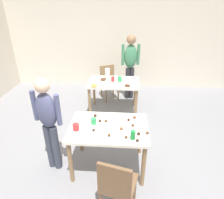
# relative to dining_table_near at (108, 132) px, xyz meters

# --- Properties ---
(ground_plane) EXTENTS (6.40, 6.40, 0.00)m
(ground_plane) POSITION_rel_dining_table_near_xyz_m (0.04, 0.17, -0.65)
(ground_plane) COLOR gray
(wall_back) EXTENTS (6.40, 0.10, 2.60)m
(wall_back) POSITION_rel_dining_table_near_xyz_m (0.04, 3.37, 0.65)
(wall_back) COLOR beige
(wall_back) RESTS_ON ground_plane
(dining_table_near) EXTENTS (1.13, 0.80, 0.75)m
(dining_table_near) POSITION_rel_dining_table_near_xyz_m (0.00, 0.00, 0.00)
(dining_table_near) COLOR silver
(dining_table_near) RESTS_ON ground_plane
(dining_table_far) EXTENTS (1.12, 0.75, 0.75)m
(dining_table_far) POSITION_rel_dining_table_near_xyz_m (-0.04, 1.73, -0.00)
(dining_table_far) COLOR silver
(dining_table_far) RESTS_ON ground_plane
(chair_near_table) EXTENTS (0.49, 0.49, 0.87)m
(chair_near_table) POSITION_rel_dining_table_near_xyz_m (0.16, -0.77, -0.15)
(chair_near_table) COLOR brown
(chair_near_table) RESTS_ON ground_plane
(chair_far_table) EXTENTS (0.54, 0.54, 0.87)m
(chair_far_table) POSITION_rel_dining_table_near_xyz_m (-0.21, 2.45, -0.15)
(chair_far_table) COLOR olive
(chair_far_table) RESTS_ON ground_plane
(person_girl_near) EXTENTS (0.45, 0.28, 1.50)m
(person_girl_near) POSITION_rel_dining_table_near_xyz_m (-0.84, -0.07, 0.25)
(person_girl_near) COLOR #383D4C
(person_girl_near) RESTS_ON ground_plane
(person_adult_far) EXTENTS (0.46, 0.25, 1.64)m
(person_adult_far) POSITION_rel_dining_table_near_xyz_m (0.33, 2.47, 0.35)
(person_adult_far) COLOR #28282D
(person_adult_far) RESTS_ON ground_plane
(mixing_bowl) EXTENTS (0.21, 0.21, 0.07)m
(mixing_bowl) POSITION_rel_dining_table_near_xyz_m (0.12, 0.16, 0.14)
(mixing_bowl) COLOR white
(mixing_bowl) RESTS_ON dining_table_near
(soda_can) EXTENTS (0.07, 0.07, 0.12)m
(soda_can) POSITION_rel_dining_table_near_xyz_m (0.34, -0.26, 0.16)
(soda_can) COLOR #198438
(soda_can) RESTS_ON dining_table_near
(fork_near) EXTENTS (0.17, 0.02, 0.01)m
(fork_near) POSITION_rel_dining_table_near_xyz_m (-0.06, -0.04, 0.11)
(fork_near) COLOR silver
(fork_near) RESTS_ON dining_table_near
(cup_near_0) EXTENTS (0.07, 0.07, 0.09)m
(cup_near_0) POSITION_rel_dining_table_near_xyz_m (-0.22, 0.06, 0.15)
(cup_near_0) COLOR green
(cup_near_0) RESTS_ON dining_table_near
(cup_near_1) EXTENTS (0.09, 0.09, 0.10)m
(cup_near_1) POSITION_rel_dining_table_near_xyz_m (-0.44, -0.11, 0.15)
(cup_near_1) COLOR red
(cup_near_1) RESTS_ON dining_table_near
(cake_ball_0) EXTENTS (0.04, 0.04, 0.04)m
(cake_ball_0) POSITION_rel_dining_table_near_xyz_m (0.03, -0.22, 0.12)
(cake_ball_0) COLOR brown
(cake_ball_0) RESTS_ON dining_table_near
(cake_ball_1) EXTENTS (0.04, 0.04, 0.04)m
(cake_ball_1) POSITION_rel_dining_table_near_xyz_m (-0.19, -0.12, 0.12)
(cake_ball_1) COLOR #3D2319
(cake_ball_1) RESTS_ON dining_table_near
(cake_ball_2) EXTENTS (0.04, 0.04, 0.04)m
(cake_ball_2) POSITION_rel_dining_table_near_xyz_m (-0.05, 0.11, 0.12)
(cake_ball_2) COLOR brown
(cake_ball_2) RESTS_ON dining_table_near
(cake_ball_3) EXTENTS (0.04, 0.04, 0.04)m
(cake_ball_3) POSITION_rel_dining_table_near_xyz_m (0.35, 0.03, 0.13)
(cake_ball_3) COLOR brown
(cake_ball_3) RESTS_ON dining_table_near
(cake_ball_4) EXTENTS (0.05, 0.05, 0.05)m
(cake_ball_4) POSITION_rel_dining_table_near_xyz_m (-0.23, 0.25, 0.13)
(cake_ball_4) COLOR #3D2319
(cake_ball_4) RESTS_ON dining_table_near
(cake_ball_5) EXTENTS (0.04, 0.04, 0.04)m
(cake_ball_5) POSITION_rel_dining_table_near_xyz_m (0.26, -0.25, 0.12)
(cake_ball_5) COLOR brown
(cake_ball_5) RESTS_ON dining_table_near
(cake_ball_6) EXTENTS (0.05, 0.05, 0.05)m
(cake_ball_6) POSITION_rel_dining_table_near_xyz_m (0.38, 0.24, 0.13)
(cake_ball_6) COLOR brown
(cake_ball_6) RESTS_ON dining_table_near
(cake_ball_7) EXTENTS (0.04, 0.04, 0.04)m
(cake_ball_7) POSITION_rel_dining_table_near_xyz_m (0.42, -0.17, 0.13)
(cake_ball_7) COLOR #3D2319
(cake_ball_7) RESTS_ON dining_table_near
(cake_ball_8) EXTENTS (0.04, 0.04, 0.04)m
(cake_ball_8) POSITION_rel_dining_table_near_xyz_m (0.54, -0.14, 0.12)
(cake_ball_8) COLOR brown
(cake_ball_8) RESTS_ON dining_table_near
(cake_ball_9) EXTENTS (0.04, 0.04, 0.04)m
(cake_ball_9) POSITION_rel_dining_table_near_xyz_m (0.40, -0.31, 0.12)
(cake_ball_9) COLOR #3D2319
(cake_ball_9) RESTS_ON dining_table_near
(cake_ball_10) EXTENTS (0.04, 0.04, 0.04)m
(cake_ball_10) POSITION_rel_dining_table_near_xyz_m (-0.14, 0.11, 0.12)
(cake_ball_10) COLOR #3D2319
(cake_ball_10) RESTS_ON dining_table_near
(cake_ball_11) EXTENTS (0.05, 0.05, 0.05)m
(cake_ball_11) POSITION_rel_dining_table_near_xyz_m (0.19, -0.07, 0.13)
(cake_ball_11) COLOR brown
(cake_ball_11) RESTS_ON dining_table_near
(cake_ball_12) EXTENTS (0.04, 0.04, 0.04)m
(cake_ball_12) POSITION_rel_dining_table_near_xyz_m (0.29, 0.18, 0.12)
(cake_ball_12) COLOR #3D2319
(cake_ball_12) RESTS_ON dining_table_near
(pitcher_far) EXTENTS (0.11, 0.11, 0.24)m
(pitcher_far) POSITION_rel_dining_table_near_xyz_m (-0.19, 1.90, 0.22)
(pitcher_far) COLOR white
(pitcher_far) RESTS_ON dining_table_far
(cup_far_0) EXTENTS (0.09, 0.09, 0.11)m
(cup_far_0) POSITION_rel_dining_table_near_xyz_m (0.10, 1.74, 0.16)
(cup_far_0) COLOR green
(cup_far_0) RESTS_ON dining_table_far
(cup_far_1) EXTENTS (0.08, 0.08, 0.11)m
(cup_far_1) POSITION_rel_dining_table_near_xyz_m (-0.05, 1.74, 0.16)
(cup_far_1) COLOR red
(cup_far_1) RESTS_ON dining_table_far
(donut_far_0) EXTENTS (0.14, 0.14, 0.04)m
(donut_far_0) POSITION_rel_dining_table_near_xyz_m (-0.43, 1.43, 0.12)
(donut_far_0) COLOR gold
(donut_far_0) RESTS_ON dining_table_far
(donut_far_1) EXTENTS (0.12, 0.12, 0.04)m
(donut_far_1) POSITION_rel_dining_table_near_xyz_m (0.27, 1.48, 0.12)
(donut_far_1) COLOR brown
(donut_far_1) RESTS_ON dining_table_far
(donut_far_2) EXTENTS (0.13, 0.13, 0.04)m
(donut_far_2) POSITION_rel_dining_table_near_xyz_m (-0.51, 1.73, 0.12)
(donut_far_2) COLOR white
(donut_far_2) RESTS_ON dining_table_far
(donut_far_3) EXTENTS (0.12, 0.12, 0.04)m
(donut_far_3) POSITION_rel_dining_table_near_xyz_m (0.43, 1.97, 0.12)
(donut_far_3) COLOR pink
(donut_far_3) RESTS_ON dining_table_far
(donut_far_4) EXTENTS (0.13, 0.13, 0.04)m
(donut_far_4) POSITION_rel_dining_table_near_xyz_m (-0.28, 1.80, 0.12)
(donut_far_4) COLOR brown
(donut_far_4) RESTS_ON dining_table_far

